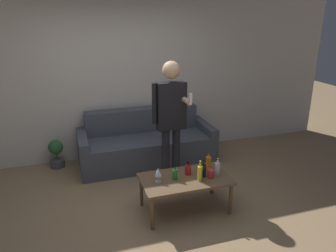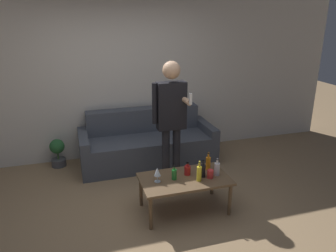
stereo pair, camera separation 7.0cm
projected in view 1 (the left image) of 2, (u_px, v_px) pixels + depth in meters
name	position (u px, v px, depth m)	size (l,w,h in m)	color
ground_plane	(147.00, 218.00, 3.97)	(16.00, 16.00, 0.00)	#997A56
wall_back	(115.00, 78.00, 5.35)	(8.00, 0.06, 2.70)	silver
couch	(146.00, 144.00, 5.39)	(2.16, 0.87, 0.85)	#474C56
coffee_table	(185.00, 181.00, 4.00)	(1.09, 0.62, 0.45)	brown
bottle_orange	(204.00, 170.00, 3.99)	(0.06, 0.06, 0.22)	black
bottle_green	(217.00, 168.00, 4.04)	(0.07, 0.07, 0.22)	silver
bottle_dark	(188.00, 170.00, 4.05)	(0.08, 0.08, 0.16)	#B21E1E
bottle_yellow	(200.00, 173.00, 3.89)	(0.06, 0.06, 0.26)	yellow
bottle_red	(208.00, 163.00, 4.18)	(0.06, 0.06, 0.23)	orange
bottle_clear	(175.00, 174.00, 3.93)	(0.06, 0.06, 0.18)	#23752D
wine_glass_near	(158.00, 172.00, 3.86)	(0.08, 0.08, 0.18)	silver
cup_on_table	(211.00, 174.00, 3.98)	(0.08, 0.08, 0.10)	red
person_standing_front	(171.00, 114.00, 4.39)	(0.46, 0.44, 1.77)	#232328
potted_plant	(56.00, 153.00, 5.21)	(0.23, 0.23, 0.46)	#4C4C51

